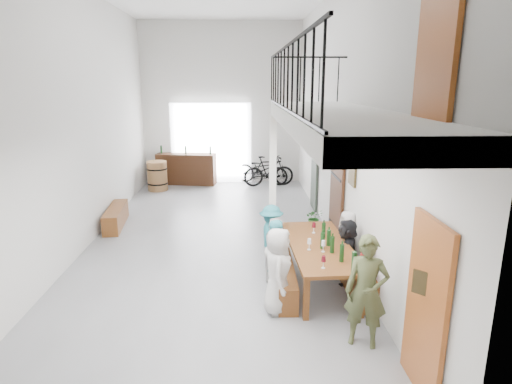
{
  "coord_description": "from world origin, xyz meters",
  "views": [
    {
      "loc": [
        0.63,
        -9.14,
        3.52
      ],
      "look_at": [
        0.95,
        -0.5,
        1.28
      ],
      "focal_mm": 30.0,
      "sensor_mm": 36.0,
      "label": 1
    }
  ],
  "objects_px": {
    "bench_inner": "(284,276)",
    "host_standing": "(366,292)",
    "serving_counter": "(186,169)",
    "tasting_table": "(320,249)",
    "oak_barrel": "(157,176)",
    "side_bench": "(116,217)",
    "bicycle_near": "(262,170)"
  },
  "relations": [
    {
      "from": "side_bench",
      "to": "serving_counter",
      "type": "xyz_separation_m",
      "value": [
        1.23,
        4.49,
        0.3
      ]
    },
    {
      "from": "tasting_table",
      "to": "host_standing",
      "type": "xyz_separation_m",
      "value": [
        0.32,
        -1.72,
        0.08
      ]
    },
    {
      "from": "bench_inner",
      "to": "side_bench",
      "type": "distance_m",
      "value": 5.2
    },
    {
      "from": "bench_inner",
      "to": "bicycle_near",
      "type": "bearing_deg",
      "value": 91.37
    },
    {
      "from": "tasting_table",
      "to": "serving_counter",
      "type": "relative_size",
      "value": 1.23
    },
    {
      "from": "bicycle_near",
      "to": "oak_barrel",
      "type": "bearing_deg",
      "value": 129.04
    },
    {
      "from": "tasting_table",
      "to": "bench_inner",
      "type": "relative_size",
      "value": 1.28
    },
    {
      "from": "side_bench",
      "to": "bench_inner",
      "type": "bearing_deg",
      "value": -41.87
    },
    {
      "from": "tasting_table",
      "to": "serving_counter",
      "type": "distance_m",
      "value": 8.57
    },
    {
      "from": "tasting_table",
      "to": "bicycle_near",
      "type": "relative_size",
      "value": 1.3
    },
    {
      "from": "host_standing",
      "to": "bicycle_near",
      "type": "height_order",
      "value": "host_standing"
    },
    {
      "from": "bicycle_near",
      "to": "side_bench",
      "type": "bearing_deg",
      "value": 164.71
    },
    {
      "from": "serving_counter",
      "to": "tasting_table",
      "type": "bearing_deg",
      "value": -59.15
    },
    {
      "from": "oak_barrel",
      "to": "bicycle_near",
      "type": "xyz_separation_m",
      "value": [
        3.51,
        0.82,
        0.02
      ]
    },
    {
      "from": "oak_barrel",
      "to": "bench_inner",
      "type": "bearing_deg",
      "value": -63.7
    },
    {
      "from": "oak_barrel",
      "to": "bicycle_near",
      "type": "bearing_deg",
      "value": 13.16
    },
    {
      "from": "bench_inner",
      "to": "side_bench",
      "type": "bearing_deg",
      "value": 139.55
    },
    {
      "from": "bench_inner",
      "to": "bicycle_near",
      "type": "xyz_separation_m",
      "value": [
        0.01,
        7.91,
        0.28
      ]
    },
    {
      "from": "tasting_table",
      "to": "serving_counter",
      "type": "xyz_separation_m",
      "value": [
        -3.26,
        7.92,
        -0.17
      ]
    },
    {
      "from": "side_bench",
      "to": "serving_counter",
      "type": "relative_size",
      "value": 0.82
    },
    {
      "from": "tasting_table",
      "to": "bench_inner",
      "type": "distance_m",
      "value": 0.78
    },
    {
      "from": "tasting_table",
      "to": "side_bench",
      "type": "distance_m",
      "value": 5.67
    },
    {
      "from": "oak_barrel",
      "to": "serving_counter",
      "type": "distance_m",
      "value": 1.22
    },
    {
      "from": "bench_inner",
      "to": "tasting_table",
      "type": "bearing_deg",
      "value": 5.26
    },
    {
      "from": "side_bench",
      "to": "bicycle_near",
      "type": "distance_m",
      "value": 5.9
    },
    {
      "from": "bench_inner",
      "to": "oak_barrel",
      "type": "height_order",
      "value": "oak_barrel"
    },
    {
      "from": "side_bench",
      "to": "host_standing",
      "type": "bearing_deg",
      "value": -46.98
    },
    {
      "from": "tasting_table",
      "to": "host_standing",
      "type": "relative_size",
      "value": 1.59
    },
    {
      "from": "side_bench",
      "to": "host_standing",
      "type": "height_order",
      "value": "host_standing"
    },
    {
      "from": "host_standing",
      "to": "bicycle_near",
      "type": "relative_size",
      "value": 0.81
    },
    {
      "from": "bench_inner",
      "to": "host_standing",
      "type": "distance_m",
      "value": 2.0
    },
    {
      "from": "bench_inner",
      "to": "host_standing",
      "type": "xyz_separation_m",
      "value": [
        0.93,
        -1.68,
        0.56
      ]
    }
  ]
}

